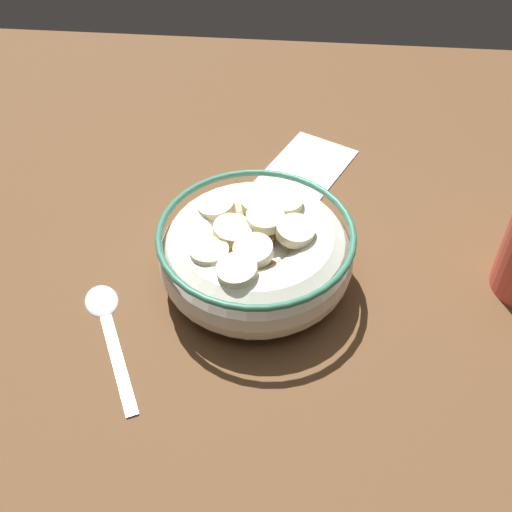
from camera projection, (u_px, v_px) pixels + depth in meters
ground_plane at (256, 286)px, 60.56cm from camera, size 90.27×90.27×2.00cm
cereal_bowl at (256, 253)px, 57.42cm from camera, size 17.19×17.19×7.04cm
spoon at (106, 316)px, 56.36cm from camera, size 13.71×7.89×0.80cm
folded_napkin at (304, 170)px, 70.76cm from camera, size 14.28×11.98×0.30cm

